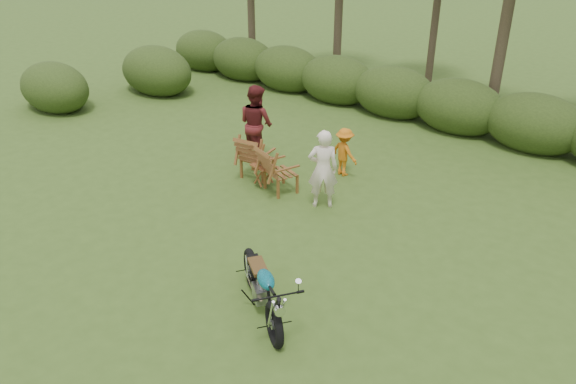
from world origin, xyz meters
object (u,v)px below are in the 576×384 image
Objects in this scene: side_table at (263,176)px; cup at (262,163)px; lawn_chair_right at (281,191)px; child at (343,174)px; motorcycle at (262,310)px; adult_b at (257,159)px; lawn_chair_left at (258,176)px; adult_a at (322,206)px.

cup reaches higher than side_table.
lawn_chair_right is 2.04× the size of side_table.
child reaches higher than lawn_chair_right.
motorcycle is at bearing 121.01° from child.
lawn_chair_left is at bearing 139.45° from adult_b.
adult_a is at bearing 164.20° from lawn_chair_left.
motorcycle is 3.47m from adult_a.
adult_a reaches higher than lawn_chair_left.
cup is at bearing -149.57° from side_table.
cup is 1.99m from child.
child is (2.08, 0.63, 0.00)m from adult_b.
side_table is at bearing 165.24° from motorcycle.
lawn_chair_right is 0.51m from side_table.
lawn_chair_right is 0.62× the size of adult_a.
side_table is (-0.44, -0.07, 0.25)m from lawn_chair_right.
adult_a is 0.89× the size of adult_b.
side_table is at bearing 68.30° from child.
lawn_chair_right reaches higher than side_table.
lawn_chair_left is at bearing -44.40° from adult_a.
motorcycle is 1.91× the size of lawn_chair_right.
lawn_chair_right is (-2.34, 3.21, 0.00)m from motorcycle.
adult_a is at bearing 145.12° from motorcycle.
motorcycle reaches higher than side_table.
adult_a is at bearing 4.06° from cup.
adult_a reaches higher than motorcycle.
motorcycle is 3.97m from lawn_chair_right.
side_table is 1.47m from adult_b.
lawn_chair_right is at bearing 9.14° from side_table.
adult_b is at bearing 166.90° from motorcycle.
lawn_chair_left is 0.56× the size of adult_b.
adult_b is (-1.05, 0.98, -0.56)m from cup.
lawn_chair_right is at bearing 80.05° from child.
motorcycle is 5.06m from child.
adult_a is 1.48× the size of child.
lawn_chair_right is 0.73m from cup.
motorcycle is at bearing 139.42° from adult_b.
motorcycle is at bearing -48.43° from side_table.
cup reaches higher than lawn_chair_left.
child is at bearing 57.88° from side_table.
lawn_chair_right is at bearing -37.76° from adult_a.
adult_a reaches higher than lawn_chair_right.
lawn_chair_left is (-0.86, 0.21, 0.00)m from lawn_chair_right.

